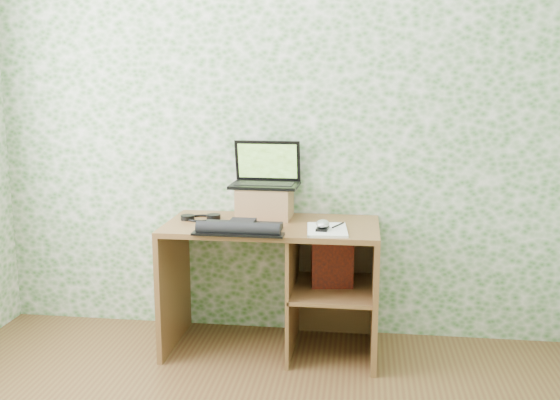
# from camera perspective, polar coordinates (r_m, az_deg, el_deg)

# --- Properties ---
(wall_back) EXTENTS (3.50, 0.00, 3.50)m
(wall_back) POSITION_cam_1_polar(r_m,az_deg,el_deg) (3.74, -0.09, 7.15)
(wall_back) COLOR silver
(wall_back) RESTS_ON ground
(desk) EXTENTS (1.20, 0.60, 0.75)m
(desk) POSITION_cam_1_polar(r_m,az_deg,el_deg) (3.61, 0.56, -6.27)
(desk) COLOR brown
(desk) RESTS_ON floor
(riser) EXTENTS (0.31, 0.26, 0.18)m
(riser) POSITION_cam_1_polar(r_m,az_deg,el_deg) (3.65, -1.39, -0.21)
(riser) COLOR #9E7247
(riser) RESTS_ON desk
(laptop) EXTENTS (0.40, 0.28, 0.26)m
(laptop) POSITION_cam_1_polar(r_m,az_deg,el_deg) (3.66, -1.29, 2.28)
(laptop) COLOR black
(laptop) RESTS_ON riser
(keyboard) EXTENTS (0.49, 0.25, 0.07)m
(keyboard) POSITION_cam_1_polar(r_m,az_deg,el_deg) (3.33, -3.64, -2.54)
(keyboard) COLOR black
(keyboard) RESTS_ON desk
(headphones) EXTENTS (0.22, 0.20, 0.03)m
(headphones) POSITION_cam_1_polar(r_m,az_deg,el_deg) (3.65, -7.27, -1.62)
(headphones) COLOR black
(headphones) RESTS_ON desk
(notepad) EXTENTS (0.23, 0.32, 0.01)m
(notepad) POSITION_cam_1_polar(r_m,az_deg,el_deg) (3.35, 4.34, -2.74)
(notepad) COLOR silver
(notepad) RESTS_ON desk
(mouse) EXTENTS (0.08, 0.12, 0.04)m
(mouse) POSITION_cam_1_polar(r_m,az_deg,el_deg) (3.33, 3.92, -2.39)
(mouse) COLOR silver
(mouse) RESTS_ON notepad
(pen) EXTENTS (0.06, 0.13, 0.01)m
(pen) POSITION_cam_1_polar(r_m,az_deg,el_deg) (3.42, 5.33, -2.29)
(pen) COLOR black
(pen) RESTS_ON notepad
(red_box) EXTENTS (0.24, 0.11, 0.28)m
(red_box) POSITION_cam_1_polar(r_m,az_deg,el_deg) (3.54, 4.81, -5.81)
(red_box) COLOR maroon
(red_box) RESTS_ON desk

